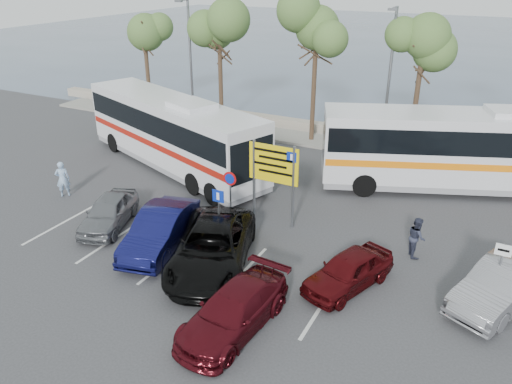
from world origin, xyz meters
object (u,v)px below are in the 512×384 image
at_px(street_lamp_right, 389,76).
at_px(direction_sign, 274,170).
at_px(car_blue, 160,229).
at_px(car_red, 348,271).
at_px(street_lamp_left, 190,57).
at_px(suv_black, 212,247).
at_px(car_silver_a, 109,212).
at_px(pedestrian_near, 63,179).
at_px(pedestrian_far, 417,237).
at_px(coach_bus_left, 173,135).
at_px(coach_bus_right, 461,153).
at_px(car_maroon, 234,311).
at_px(car_silver_b, 502,285).

bearing_deg(street_lamp_right, direction_sign, -100.94).
distance_m(car_blue, car_red, 7.35).
relative_size(street_lamp_left, suv_black, 1.41).
bearing_deg(car_silver_a, car_blue, -27.20).
bearing_deg(car_red, car_blue, -153.06).
relative_size(street_lamp_left, pedestrian_near, 4.58).
height_order(suv_black, pedestrian_far, pedestrian_far).
distance_m(direction_sign, coach_bus_left, 8.22).
bearing_deg(car_red, coach_bus_left, 172.47).
bearing_deg(pedestrian_near, pedestrian_far, 143.53).
bearing_deg(street_lamp_left, car_red, -41.10).
height_order(car_silver_a, pedestrian_near, pedestrian_near).
height_order(street_lamp_right, coach_bus_right, street_lamp_right).
distance_m(coach_bus_left, car_red, 13.44).
bearing_deg(car_maroon, car_blue, 154.82).
distance_m(coach_bus_right, pedestrian_near, 19.04).
xyz_separation_m(car_blue, pedestrian_near, (-7.00, 1.69, 0.10)).
relative_size(street_lamp_right, direction_sign, 2.23).
relative_size(street_lamp_left, direction_sign, 2.23).
distance_m(street_lamp_right, car_red, 14.11).
xyz_separation_m(car_silver_a, car_maroon, (7.90, -3.26, -0.01)).
distance_m(direction_sign, coach_bus_right, 9.79).
bearing_deg(street_lamp_right, car_red, -80.22).
bearing_deg(suv_black, street_lamp_right, 59.55).
xyz_separation_m(direction_sign, car_silver_a, (-6.00, -3.44, -1.78)).
relative_size(car_red, car_silver_b, 0.82).
bearing_deg(coach_bus_right, car_silver_a, -139.33).
height_order(car_red, car_silver_b, car_silver_b).
height_order(street_lamp_left, coach_bus_left, street_lamp_left).
xyz_separation_m(car_silver_b, pedestrian_near, (-19.00, -0.44, 0.13)).
xyz_separation_m(street_lamp_right, direction_sign, (-2.00, -10.32, -2.17)).
height_order(direction_sign, car_red, direction_sign).
height_order(street_lamp_left, car_silver_b, street_lamp_left).
distance_m(car_silver_b, pedestrian_near, 19.01).
xyz_separation_m(street_lamp_right, car_blue, (-5.00, -14.15, -3.83)).
xyz_separation_m(car_silver_a, car_blue, (3.00, -0.39, 0.12)).
distance_m(direction_sign, car_silver_a, 7.14).
relative_size(direction_sign, car_blue, 0.77).
bearing_deg(car_silver_b, suv_black, -142.82).
distance_m(pedestrian_near, pedestrian_far, 16.10).
xyz_separation_m(pedestrian_near, pedestrian_far, (15.94, 2.23, -0.08)).
bearing_deg(coach_bus_left, pedestrian_far, -13.42).
xyz_separation_m(car_maroon, car_silver_b, (7.10, 5.00, 0.10)).
xyz_separation_m(car_maroon, pedestrian_near, (-11.90, 4.56, 0.23)).
height_order(street_lamp_right, car_silver_a, street_lamp_right).
bearing_deg(car_red, street_lamp_left, 159.57).
bearing_deg(pedestrian_far, car_maroon, 123.29).
bearing_deg(car_red, street_lamp_right, 120.45).
height_order(coach_bus_left, pedestrian_near, coach_bus_left).
height_order(car_blue, car_silver_b, car_blue).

